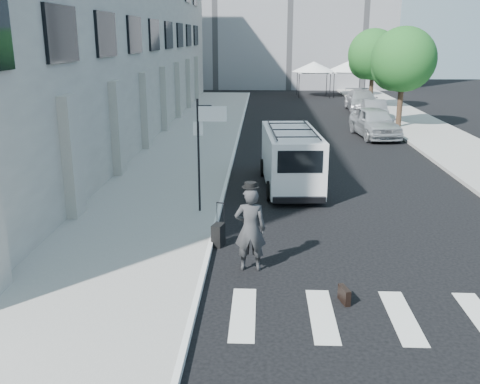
# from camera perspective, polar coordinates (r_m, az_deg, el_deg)

# --- Properties ---
(ground) EXTENTS (120.00, 120.00, 0.00)m
(ground) POSITION_cam_1_polar(r_m,az_deg,el_deg) (13.86, 4.97, -6.85)
(ground) COLOR black
(ground) RESTS_ON ground
(sidewalk_left) EXTENTS (4.50, 48.00, 0.15)m
(sidewalk_left) POSITION_cam_1_polar(r_m,az_deg,el_deg) (29.46, -4.64, 5.75)
(sidewalk_left) COLOR gray
(sidewalk_left) RESTS_ON ground
(sidewalk_right) EXTENTS (4.00, 56.00, 0.15)m
(sidewalk_right) POSITION_cam_1_polar(r_m,az_deg,el_deg) (34.55, 18.76, 6.50)
(sidewalk_right) COLOR gray
(sidewalk_right) RESTS_ON ground
(building_left) EXTENTS (10.00, 44.00, 12.00)m
(building_left) POSITION_cam_1_polar(r_m,az_deg,el_deg) (32.60, -17.75, 16.54)
(building_left) COLOR gray
(building_left) RESTS_ON ground
(sign_pole) EXTENTS (1.03, 0.07, 3.50)m
(sign_pole) POSITION_cam_1_polar(r_m,az_deg,el_deg) (16.27, -3.66, 6.41)
(sign_pole) COLOR black
(sign_pole) RESTS_ON sidewalk_left
(tree_near) EXTENTS (3.80, 3.83, 6.03)m
(tree_near) POSITION_cam_1_polar(r_m,az_deg,el_deg) (33.92, 16.80, 13.15)
(tree_near) COLOR black
(tree_near) RESTS_ON ground
(tree_far) EXTENTS (3.80, 3.83, 6.03)m
(tree_far) POSITION_cam_1_polar(r_m,az_deg,el_deg) (42.70, 13.86, 13.87)
(tree_far) COLOR black
(tree_far) RESTS_ON ground
(tent_left) EXTENTS (4.00, 4.00, 3.20)m
(tent_left) POSITION_cam_1_polar(r_m,az_deg,el_deg) (51.02, 7.88, 13.07)
(tent_left) COLOR black
(tent_left) RESTS_ON ground
(tent_right) EXTENTS (4.00, 4.00, 3.20)m
(tent_right) POSITION_cam_1_polar(r_m,az_deg,el_deg) (51.91, 11.44, 12.96)
(tent_right) COLOR black
(tent_right) RESTS_ON ground
(businessman) EXTENTS (0.75, 0.50, 2.07)m
(businessman) POSITION_cam_1_polar(r_m,az_deg,el_deg) (12.70, 1.10, -3.99)
(businessman) COLOR #2F2F31
(businessman) RESTS_ON ground
(briefcase) EXTENTS (0.23, 0.46, 0.34)m
(briefcase) POSITION_cam_1_polar(r_m,az_deg,el_deg) (11.72, 11.06, -10.73)
(briefcase) COLOR black
(briefcase) RESTS_ON ground
(suitcase) EXTENTS (0.37, 0.47, 1.16)m
(suitcase) POSITION_cam_1_polar(r_m,az_deg,el_deg) (14.40, -2.33, -4.57)
(suitcase) COLOR black
(suitcase) RESTS_ON ground
(cargo_van) EXTENTS (2.26, 5.70, 2.12)m
(cargo_van) POSITION_cam_1_polar(r_m,az_deg,el_deg) (19.96, 5.39, 3.69)
(cargo_van) COLOR silver
(cargo_van) RESTS_ON ground
(parked_car_a) EXTENTS (2.47, 5.05, 1.66)m
(parked_car_a) POSITION_cam_1_polar(r_m,az_deg,el_deg) (30.93, 14.17, 7.23)
(parked_car_a) COLOR #A0A4A7
(parked_car_a) RESTS_ON ground
(parked_car_b) EXTENTS (1.77, 4.21, 1.35)m
(parked_car_b) POSITION_cam_1_polar(r_m,az_deg,el_deg) (37.11, 14.16, 8.43)
(parked_car_b) COLOR slate
(parked_car_b) RESTS_ON ground
(parked_car_c) EXTENTS (2.23, 5.34, 1.54)m
(parked_car_c) POSITION_cam_1_polar(r_m,az_deg,el_deg) (41.79, 12.86, 9.47)
(parked_car_c) COLOR #9FA1A7
(parked_car_c) RESTS_ON ground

